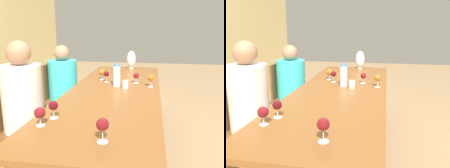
# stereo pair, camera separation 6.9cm
# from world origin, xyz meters

# --- Properties ---
(ground_plane) EXTENTS (14.00, 14.00, 0.00)m
(ground_plane) POSITION_xyz_m (0.00, 0.00, 0.00)
(ground_plane) COLOR #937551
(dining_table) EXTENTS (2.95, 0.95, 0.75)m
(dining_table) POSITION_xyz_m (0.00, 0.00, 0.69)
(dining_table) COLOR brown
(dining_table) RESTS_ON ground_plane
(water_bottle) EXTENTS (0.08, 0.08, 0.27)m
(water_bottle) POSITION_xyz_m (0.17, 0.00, 0.89)
(water_bottle) COLOR #ADCCD6
(water_bottle) RESTS_ON dining_table
(water_tumbler) EXTENTS (0.06, 0.06, 0.09)m
(water_tumbler) POSITION_xyz_m (0.09, -0.11, 0.80)
(water_tumbler) COLOR silver
(water_tumbler) RESTS_ON dining_table
(vase) EXTENTS (0.14, 0.14, 0.27)m
(vase) POSITION_xyz_m (1.36, -0.06, 0.90)
(vase) COLOR silver
(vase) RESTS_ON dining_table
(wine_glass_0) EXTENTS (0.07, 0.07, 0.13)m
(wine_glass_0) POSITION_xyz_m (-0.88, 0.32, 0.85)
(wine_glass_0) COLOR silver
(wine_glass_0) RESTS_ON dining_table
(wine_glass_1) EXTENTS (0.08, 0.08, 0.13)m
(wine_glass_1) POSITION_xyz_m (0.48, 0.23, 0.84)
(wine_glass_1) COLOR silver
(wine_glass_1) RESTS_ON dining_table
(wine_glass_2) EXTENTS (0.08, 0.08, 0.15)m
(wine_glass_2) POSITION_xyz_m (-1.20, -0.11, 0.86)
(wine_glass_2) COLOR silver
(wine_glass_2) RESTS_ON dining_table
(wine_glass_3) EXTENTS (0.07, 0.07, 0.14)m
(wine_glass_3) POSITION_xyz_m (0.20, -0.38, 0.85)
(wine_glass_3) COLOR silver
(wine_glass_3) RESTS_ON dining_table
(wine_glass_4) EXTENTS (0.07, 0.07, 0.12)m
(wine_glass_4) POSITION_xyz_m (0.35, -0.20, 0.84)
(wine_glass_4) COLOR silver
(wine_glass_4) RESTS_ON dining_table
(wine_glass_5) EXTENTS (0.08, 0.08, 0.13)m
(wine_glass_5) POSITION_xyz_m (-1.03, 0.35, 0.84)
(wine_glass_5) COLOR silver
(wine_glass_5) RESTS_ON dining_table
(wine_glass_6) EXTENTS (0.07, 0.07, 0.13)m
(wine_glass_6) POSITION_xyz_m (0.36, 0.15, 0.85)
(wine_glass_6) COLOR silver
(wine_glass_6) RESTS_ON dining_table
(chair_near) EXTENTS (0.44, 0.44, 0.92)m
(chair_near) POSITION_xyz_m (-0.46, 0.86, 0.49)
(chair_near) COLOR brown
(chair_near) RESTS_ON ground_plane
(chair_far) EXTENTS (0.44, 0.44, 0.92)m
(chair_far) POSITION_xyz_m (0.60, 0.86, 0.49)
(chair_far) COLOR brown
(chair_far) RESTS_ON ground_plane
(person_near) EXTENTS (0.37, 0.37, 1.29)m
(person_near) POSITION_xyz_m (-0.46, 0.78, 0.68)
(person_near) COLOR #2D2D38
(person_near) RESTS_ON ground_plane
(person_far) EXTENTS (0.38, 0.38, 1.17)m
(person_far) POSITION_xyz_m (0.60, 0.77, 0.62)
(person_far) COLOR #2D2D38
(person_far) RESTS_ON ground_plane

